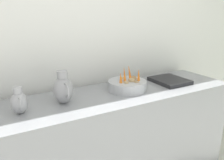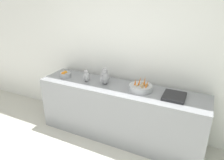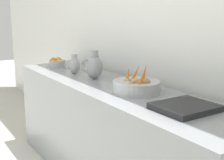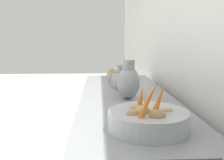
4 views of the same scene
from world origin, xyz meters
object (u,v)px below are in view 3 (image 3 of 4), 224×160
at_px(vegetable_colander, 137,86).
at_px(orange_bowl, 57,63).
at_px(metal_pitcher_tall, 94,66).
at_px(metal_pitcher_short, 74,65).

height_order(vegetable_colander, orange_bowl, vegetable_colander).
bearing_deg(vegetable_colander, metal_pitcher_tall, -87.95).
xyz_separation_m(orange_bowl, metal_pitcher_short, (0.01, 0.44, 0.04)).
distance_m(metal_pitcher_tall, metal_pitcher_short, 0.32).
distance_m(orange_bowl, metal_pitcher_short, 0.44).
bearing_deg(metal_pitcher_short, metal_pitcher_tall, 96.18).
xyz_separation_m(vegetable_colander, metal_pitcher_short, (0.06, -0.91, 0.04)).
xyz_separation_m(vegetable_colander, metal_pitcher_tall, (0.02, -0.59, 0.07)).
relative_size(orange_bowl, metal_pitcher_short, 0.96).
bearing_deg(vegetable_colander, metal_pitcher_short, -86.50).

